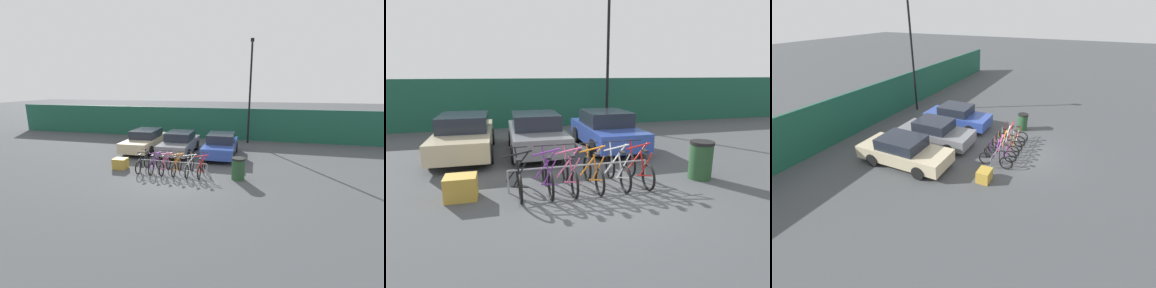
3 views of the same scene
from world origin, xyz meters
TOP-DOWN VIEW (x-y plane):
  - ground_plane at (0.00, 0.00)m, footprint 120.00×120.00m
  - hoarding_wall at (0.00, 9.50)m, footprint 36.00×0.16m
  - bike_rack at (-0.38, 0.68)m, footprint 3.60×0.04m
  - bicycle_black at (-1.91, 0.53)m, footprint 0.68×1.71m
  - bicycle_purple at (-1.24, 0.53)m, footprint 0.68×1.71m
  - bicycle_pink at (-0.69, 0.53)m, footprint 0.68×1.71m
  - bicycle_orange at (-0.09, 0.53)m, footprint 0.68×1.71m
  - bicycle_white at (0.56, 0.53)m, footprint 0.68×1.71m
  - bicycle_red at (1.15, 0.53)m, footprint 0.68×1.71m
  - car_beige at (-3.49, 4.63)m, footprint 1.91×4.53m
  - car_grey at (-1.04, 4.34)m, footprint 1.91×4.14m
  - car_blue at (1.61, 4.32)m, footprint 1.91×4.11m
  - lamp_post at (3.14, 8.50)m, footprint 0.24×0.44m
  - trash_bin at (2.91, 0.43)m, footprint 0.63×0.63m
  - cargo_crate at (-3.20, 0.59)m, footprint 0.70×0.56m

SIDE VIEW (x-z plane):
  - ground_plane at x=0.00m, z-range 0.00..0.00m
  - cargo_crate at x=-3.20m, z-range 0.00..0.55m
  - bicycle_black at x=-1.91m, z-range -0.15..0.90m
  - bicycle_purple at x=-1.24m, z-range -0.15..0.90m
  - bicycle_pink at x=-0.69m, z-range -0.15..0.90m
  - bicycle_orange at x=-0.09m, z-range -0.15..0.90m
  - bicycle_white at x=0.56m, z-range -0.15..0.90m
  - bicycle_red at x=1.15m, z-range -0.15..0.90m
  - bike_rack at x=-0.38m, z-range 0.20..0.77m
  - trash_bin at x=2.91m, z-range 0.00..1.03m
  - car_blue at x=1.61m, z-range -0.01..1.39m
  - car_grey at x=-1.04m, z-range -0.01..1.39m
  - car_beige at x=-3.49m, z-range -0.01..1.39m
  - hoarding_wall at x=0.00m, z-range 0.00..2.51m
  - lamp_post at x=3.14m, z-range 0.36..7.86m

